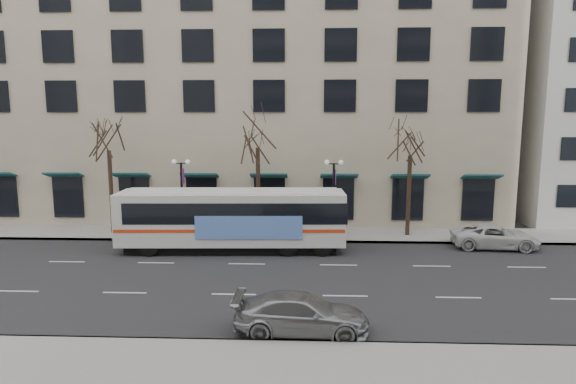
{
  "coord_description": "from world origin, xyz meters",
  "views": [
    {
      "loc": [
        3.26,
        -22.9,
        7.82
      ],
      "look_at": [
        2.26,
        2.21,
        4.0
      ],
      "focal_mm": 30.0,
      "sensor_mm": 36.0,
      "label": 1
    }
  ],
  "objects_px": {
    "tree_far_left": "(108,136)",
    "tree_far_mid": "(258,133)",
    "lamp_post_right": "(334,194)",
    "silver_car": "(301,314)",
    "lamp_post_left": "(182,194)",
    "tree_far_right": "(411,141)",
    "white_pickup": "(495,237)",
    "city_bus": "(234,218)"
  },
  "relations": [
    {
      "from": "tree_far_mid",
      "to": "lamp_post_right",
      "type": "bearing_deg",
      "value": -6.83
    },
    {
      "from": "lamp_post_right",
      "to": "city_bus",
      "type": "bearing_deg",
      "value": -152.97
    },
    {
      "from": "white_pickup",
      "to": "silver_car",
      "type": "bearing_deg",
      "value": 141.08
    },
    {
      "from": "city_bus",
      "to": "lamp_post_right",
      "type": "bearing_deg",
      "value": 24.65
    },
    {
      "from": "tree_far_mid",
      "to": "lamp_post_right",
      "type": "xyz_separation_m",
      "value": [
        5.01,
        -0.6,
        -3.96
      ]
    },
    {
      "from": "silver_car",
      "to": "lamp_post_left",
      "type": "bearing_deg",
      "value": 30.67
    },
    {
      "from": "tree_far_left",
      "to": "silver_car",
      "type": "relative_size",
      "value": 1.67
    },
    {
      "from": "tree_far_right",
      "to": "white_pickup",
      "type": "height_order",
      "value": "tree_far_right"
    },
    {
      "from": "lamp_post_right",
      "to": "white_pickup",
      "type": "height_order",
      "value": "lamp_post_right"
    },
    {
      "from": "silver_car",
      "to": "white_pickup",
      "type": "height_order",
      "value": "silver_car"
    },
    {
      "from": "lamp_post_left",
      "to": "silver_car",
      "type": "height_order",
      "value": "lamp_post_left"
    },
    {
      "from": "tree_far_right",
      "to": "city_bus",
      "type": "relative_size",
      "value": 0.6
    },
    {
      "from": "lamp_post_right",
      "to": "silver_car",
      "type": "relative_size",
      "value": 1.04
    },
    {
      "from": "tree_far_left",
      "to": "tree_far_mid",
      "type": "distance_m",
      "value": 10.0
    },
    {
      "from": "lamp_post_left",
      "to": "white_pickup",
      "type": "distance_m",
      "value": 19.98
    },
    {
      "from": "tree_far_right",
      "to": "silver_car",
      "type": "distance_m",
      "value": 17.38
    },
    {
      "from": "city_bus",
      "to": "lamp_post_left",
      "type": "bearing_deg",
      "value": 138.86
    },
    {
      "from": "tree_far_right",
      "to": "silver_car",
      "type": "xyz_separation_m",
      "value": [
        -6.92,
        -14.88,
        -5.7
      ]
    },
    {
      "from": "lamp_post_right",
      "to": "city_bus",
      "type": "relative_size",
      "value": 0.39
    },
    {
      "from": "tree_far_left",
      "to": "lamp_post_left",
      "type": "bearing_deg",
      "value": -6.83
    },
    {
      "from": "white_pickup",
      "to": "tree_far_right",
      "type": "bearing_deg",
      "value": 66.05
    },
    {
      "from": "white_pickup",
      "to": "lamp_post_right",
      "type": "bearing_deg",
      "value": 83.08
    },
    {
      "from": "tree_far_right",
      "to": "lamp_post_left",
      "type": "relative_size",
      "value": 1.55
    },
    {
      "from": "lamp_post_left",
      "to": "lamp_post_right",
      "type": "height_order",
      "value": "same"
    },
    {
      "from": "city_bus",
      "to": "white_pickup",
      "type": "distance_m",
      "value": 15.96
    },
    {
      "from": "lamp_post_right",
      "to": "silver_car",
      "type": "bearing_deg",
      "value": -97.7
    },
    {
      "from": "tree_far_mid",
      "to": "tree_far_right",
      "type": "xyz_separation_m",
      "value": [
        10.0,
        -0.0,
        -0.48
      ]
    },
    {
      "from": "tree_far_mid",
      "to": "lamp_post_right",
      "type": "distance_m",
      "value": 6.41
    },
    {
      "from": "tree_far_left",
      "to": "lamp_post_left",
      "type": "xyz_separation_m",
      "value": [
        5.01,
        -0.6,
        -3.75
      ]
    },
    {
      "from": "tree_far_mid",
      "to": "white_pickup",
      "type": "bearing_deg",
      "value": -9.99
    },
    {
      "from": "tree_far_left",
      "to": "city_bus",
      "type": "bearing_deg",
      "value": -22.69
    },
    {
      "from": "city_bus",
      "to": "tree_far_right",
      "type": "bearing_deg",
      "value": 16.13
    },
    {
      "from": "tree_far_right",
      "to": "city_bus",
      "type": "height_order",
      "value": "tree_far_right"
    },
    {
      "from": "tree_far_left",
      "to": "lamp_post_left",
      "type": "height_order",
      "value": "tree_far_left"
    },
    {
      "from": "silver_car",
      "to": "white_pickup",
      "type": "relative_size",
      "value": 0.97
    },
    {
      "from": "tree_far_right",
      "to": "white_pickup",
      "type": "xyz_separation_m",
      "value": [
        4.77,
        -2.6,
        -5.71
      ]
    },
    {
      "from": "tree_far_left",
      "to": "city_bus",
      "type": "height_order",
      "value": "tree_far_left"
    },
    {
      "from": "tree_far_left",
      "to": "white_pickup",
      "type": "height_order",
      "value": "tree_far_left"
    },
    {
      "from": "tree_far_left",
      "to": "silver_car",
      "type": "height_order",
      "value": "tree_far_left"
    },
    {
      "from": "tree_far_mid",
      "to": "city_bus",
      "type": "xyz_separation_m",
      "value": [
        -1.11,
        -3.72,
        -4.92
      ]
    },
    {
      "from": "tree_far_left",
      "to": "lamp_post_right",
      "type": "height_order",
      "value": "tree_far_left"
    },
    {
      "from": "lamp_post_left",
      "to": "silver_car",
      "type": "bearing_deg",
      "value": -60.53
    }
  ]
}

